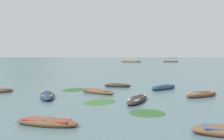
# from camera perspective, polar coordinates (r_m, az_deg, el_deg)

# --- Properties ---
(ground_plane) EXTENTS (6000.00, 6000.00, 0.00)m
(ground_plane) POSITION_cam_1_polar(r_m,az_deg,el_deg) (1506.91, -0.63, 3.02)
(ground_plane) COLOR slate
(mountain_1) EXTENTS (964.53, 964.53, 300.05)m
(mountain_1) POSITION_cam_1_polar(r_m,az_deg,el_deg) (2146.45, -20.76, 6.86)
(mountain_1) COLOR #4C5B56
(mountain_1) RESTS_ON ground
(mountain_2) EXTENTS (1034.65, 1034.65, 250.76)m
(mountain_2) POSITION_cam_1_polar(r_m,az_deg,el_deg) (2127.43, 6.07, 6.42)
(mountain_2) COLOR slate
(mountain_2) RESTS_ON ground
(rowboat_3) EXTENTS (3.21, 1.64, 0.51)m
(rowboat_3) POSITION_cam_1_polar(r_m,az_deg,el_deg) (27.94, 1.26, -3.60)
(rowboat_3) COLOR #2D2826
(rowboat_3) RESTS_ON ground
(rowboat_4) EXTENTS (3.50, 1.80, 0.48)m
(rowboat_4) POSITION_cam_1_polar(r_m,az_deg,el_deg) (13.02, -14.81, -11.60)
(rowboat_4) COLOR brown
(rowboat_4) RESTS_ON ground
(rowboat_5) EXTENTS (3.66, 3.33, 0.55)m
(rowboat_5) POSITION_cam_1_polar(r_m,az_deg,el_deg) (23.20, -3.42, -4.96)
(rowboat_5) COLOR brown
(rowboat_5) RESTS_ON ground
(rowboat_6) EXTENTS (2.25, 4.62, 0.57)m
(rowboat_6) POSITION_cam_1_polar(r_m,az_deg,el_deg) (21.52, -14.78, -5.68)
(rowboat_6) COLOR navy
(rowboat_6) RESTS_ON ground
(rowboat_7) EXTENTS (2.53, 4.33, 0.55)m
(rowboat_7) POSITION_cam_1_polar(r_m,az_deg,el_deg) (19.02, 5.87, -6.77)
(rowboat_7) COLOR #2D2826
(rowboat_7) RESTS_ON ground
(rowboat_8) EXTENTS (3.59, 3.36, 0.62)m
(rowboat_8) POSITION_cam_1_polar(r_m,az_deg,el_deg) (26.46, 11.88, -3.97)
(rowboat_8) COLOR navy
(rowboat_8) RESTS_ON ground
(rowboat_10) EXTENTS (3.67, 2.80, 0.58)m
(rowboat_10) POSITION_cam_1_polar(r_m,az_deg,el_deg) (22.62, 20.02, -5.33)
(rowboat_10) COLOR brown
(rowboat_10) RESTS_ON ground
(ferry_0) EXTENTS (11.22, 7.81, 2.54)m
(ferry_0) POSITION_cam_1_polar(r_m,az_deg,el_deg) (142.85, 4.41, 1.94)
(ferry_0) COLOR brown
(ferry_0) RESTS_ON ground
(ferry_1) EXTENTS (8.74, 3.73, 2.54)m
(ferry_1) POSITION_cam_1_polar(r_m,az_deg,el_deg) (151.27, 13.41, 1.93)
(ferry_1) COLOR brown
(ferry_1) RESTS_ON ground
(weed_patch_2) EXTENTS (3.09, 3.11, 0.14)m
(weed_patch_2) POSITION_cam_1_polar(r_m,az_deg,el_deg) (15.34, 8.13, -9.85)
(weed_patch_2) COLOR #2D5628
(weed_patch_2) RESTS_ON ground
(weed_patch_3) EXTENTS (3.41, 3.52, 0.14)m
(weed_patch_3) POSITION_cam_1_polar(r_m,az_deg,el_deg) (18.71, -2.97, -7.46)
(weed_patch_3) COLOR #38662D
(weed_patch_3) RESTS_ON ground
(weed_patch_4) EXTENTS (2.86, 3.68, 0.14)m
(weed_patch_4) POSITION_cam_1_polar(r_m,az_deg,el_deg) (25.76, -8.91, -4.57)
(weed_patch_4) COLOR #2D5628
(weed_patch_4) RESTS_ON ground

